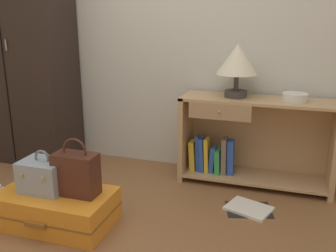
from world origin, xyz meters
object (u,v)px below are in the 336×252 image
open_book_on_floor (249,209)px  handbag (76,173)px  bowl (295,97)px  bottle (0,198)px  wardrobe (20,43)px  train_case (44,175)px  table_lamp (237,61)px  bookshelf (248,141)px  suitcase_large (57,208)px

open_book_on_floor → handbag: bearing=-152.2°
bowl → bottle: bowl is taller
wardrobe → train_case: bearing=-48.6°
handbag → open_book_on_floor: bearing=27.8°
train_case → open_book_on_floor: train_case is taller
table_lamp → bowl: 0.50m
table_lamp → bookshelf: bearing=2.2°
train_case → suitcase_large: bearing=-6.9°
bookshelf → bowl: bowl is taller
handbag → bottle: bearing=178.5°
wardrobe → bottle: (0.44, -0.92, -0.98)m
wardrobe → handbag: (1.07, -0.94, -0.70)m
wardrobe → handbag: bearing=-41.3°
bowl → open_book_on_floor: size_ratio=0.51×
wardrobe → table_lamp: wardrobe is taller
handbag → bowl: bearing=38.4°
suitcase_large → handbag: handbag is taller
wardrobe → handbag: wardrobe is taller
table_lamp → handbag: (-0.81, -1.00, -0.60)m
table_lamp → suitcase_large: bearing=-133.2°
bookshelf → train_case: bookshelf is taller
table_lamp → open_book_on_floor: size_ratio=1.12×
wardrobe → bookshelf: bearing=1.8°
suitcase_large → open_book_on_floor: 1.28m
suitcase_large → table_lamp: bearing=46.8°
train_case → handbag: 0.23m
wardrobe → suitcase_large: (0.92, -0.97, -0.95)m
bookshelf → train_case: 1.54m
handbag → bookshelf: bearing=47.0°
bookshelf → bottle: bearing=-147.7°
suitcase_large → bookshelf: bearing=43.6°
bottle → handbag: bearing=-1.5°
table_lamp → train_case: bearing=-135.8°
open_book_on_floor → train_case: bearing=-156.1°
table_lamp → handbag: 1.42m
wardrobe → open_book_on_floor: wardrobe is taller
train_case → open_book_on_floor: size_ratio=0.77×
table_lamp → train_case: 1.59m
wardrobe → bowl: size_ratio=11.55×
suitcase_large → bowl: bearing=36.0°
bottle → suitcase_large: bearing=-5.0°
bowl → handbag: bowl is taller
table_lamp → bottle: bearing=-145.7°
bookshelf → suitcase_large: bearing=-136.4°
train_case → bottle: 0.47m
table_lamp → handbag: bearing=-129.2°
suitcase_large → open_book_on_floor: bearing=25.8°
bowl → train_case: bearing=-145.8°
suitcase_large → bottle: bearing=175.0°
wardrobe → train_case: 1.47m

